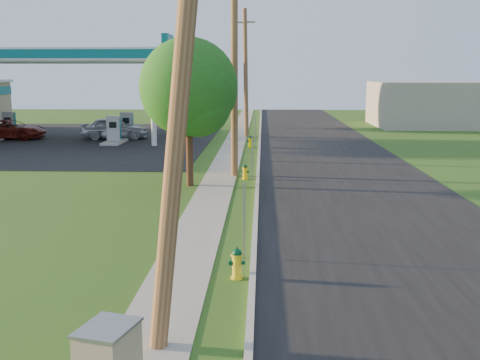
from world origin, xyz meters
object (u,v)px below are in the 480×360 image
at_px(fuel_pump_ne, 114,133).
at_px(tree_lot, 180,70).
at_px(utility_pole_mid, 234,69).
at_px(utility_pole_near, 182,69).
at_px(car_red, 11,130).
at_px(tree_verge, 191,91).
at_px(hydrant_mid, 245,172).
at_px(utility_pole_far, 246,73).
at_px(hydrant_near, 237,263).
at_px(fuel_pump_se, 127,128).
at_px(car_silver, 114,128).
at_px(hydrant_far, 250,142).
at_px(fuel_pump_sw, 9,127).
at_px(price_pylon, 168,61).

height_order(fuel_pump_ne, tree_lot, tree_lot).
distance_m(utility_pole_mid, tree_lot, 27.09).
height_order(utility_pole_near, fuel_pump_ne, utility_pole_near).
bearing_deg(car_red, tree_verge, -136.21).
xyz_separation_m(tree_lot, hydrant_mid, (6.61, -27.33, -4.76)).
distance_m(utility_pole_far, fuel_pump_ne, 10.99).
distance_m(utility_pole_near, hydrant_near, 5.78).
bearing_deg(fuel_pump_se, utility_pole_far, 6.41).
distance_m(car_red, car_silver, 7.59).
xyz_separation_m(utility_pole_near, hydrant_far, (0.51, 29.03, -4.41)).
relative_size(utility_pole_mid, fuel_pump_ne, 3.06).
bearing_deg(utility_pole_near, fuel_pump_ne, 106.02).
distance_m(utility_pole_far, tree_lot, 10.38).
height_order(utility_pole_mid, car_red, utility_pole_mid).
height_order(fuel_pump_se, hydrant_far, fuel_pump_se).
relative_size(fuel_pump_ne, fuel_pump_sw, 1.00).
height_order(utility_pole_far, hydrant_near, utility_pole_far).
xyz_separation_m(utility_pole_mid, fuel_pump_ne, (-8.90, 13.00, -4.23)).
distance_m(utility_pole_far, fuel_pump_se, 9.84).
bearing_deg(car_silver, utility_pole_near, -171.47).
xyz_separation_m(hydrant_near, hydrant_far, (-0.22, 25.38, 0.02)).
bearing_deg(car_silver, fuel_pump_se, -36.67).
bearing_deg(price_pylon, fuel_pump_ne, 123.69).
xyz_separation_m(utility_pole_near, utility_pole_mid, (-0.00, 18.00, 0.15)).
height_order(fuel_pump_sw, car_red, fuel_pump_sw).
bearing_deg(hydrant_mid, fuel_pump_se, 117.72).
bearing_deg(utility_pole_mid, utility_pole_far, 90.00).
relative_size(utility_pole_mid, hydrant_mid, 13.86).
distance_m(fuel_pump_sw, car_red, 1.69).
relative_size(hydrant_far, car_red, 0.16).
distance_m(utility_pole_mid, hydrant_near, 15.09).
bearing_deg(car_silver, price_pylon, -158.51).
bearing_deg(fuel_pump_sw, hydrant_near, -59.28).
height_order(utility_pole_near, hydrant_far, utility_pole_near).
relative_size(fuel_pump_se, hydrant_near, 4.21).
distance_m(tree_lot, car_silver, 11.93).
bearing_deg(fuel_pump_se, hydrant_near, -72.93).
relative_size(fuel_pump_ne, tree_lot, 0.40).
distance_m(fuel_pump_ne, tree_lot, 14.37).
bearing_deg(fuel_pump_ne, car_silver, 103.22).
bearing_deg(tree_lot, tree_verge, -81.40).
relative_size(tree_verge, hydrant_mid, 8.84).
bearing_deg(hydrant_mid, utility_pole_far, 91.58).
bearing_deg(car_red, fuel_pump_se, -76.28).
relative_size(utility_pole_mid, utility_pole_far, 1.03).
bearing_deg(utility_pole_mid, car_silver, 121.15).
xyz_separation_m(fuel_pump_ne, hydrant_near, (9.63, -27.36, -0.35)).
bearing_deg(tree_lot, utility_pole_far, -54.05).
xyz_separation_m(fuel_pump_sw, price_pylon, (14.00, -11.50, 4.71)).
height_order(utility_pole_near, hydrant_near, utility_pole_near).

